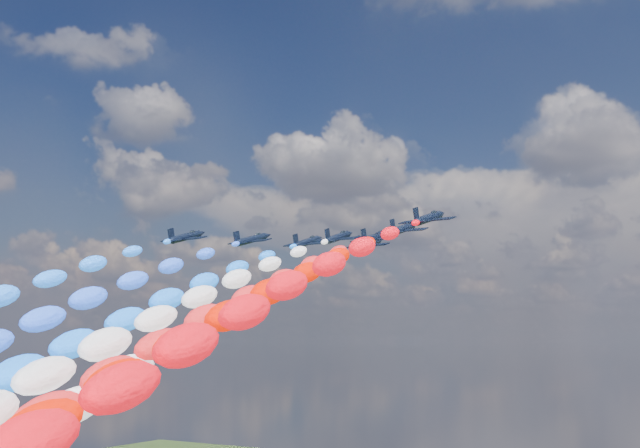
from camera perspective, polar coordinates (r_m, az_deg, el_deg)
The scene contains 14 objects.
jet_0 at distance 159.10m, azimuth -9.53°, elevation -0.92°, with size 9.33×12.51×2.76m, color black, non-canonical shape.
jet_1 at distance 161.32m, azimuth -4.90°, elevation -1.11°, with size 9.33×12.51×2.76m, color black, non-canonical shape.
jet_2 at distance 164.87m, azimuth -0.93°, elevation -1.29°, with size 9.33×12.51×2.76m, color black, non-canonical shape.
trail_2 at distance 114.42m, azimuth -18.79°, elevation -10.16°, with size 6.27×125.26×52.90m, color #1971FF, non-canonical shape.
jet_3 at distance 157.31m, azimuth 1.30°, elevation -0.95°, with size 9.33×12.51×2.76m, color black, non-canonical shape.
trail_3 at distance 105.27m, azimuth -16.86°, elevation -10.45°, with size 6.27×125.26×52.90m, color white, non-canonical shape.
jet_4 at distance 167.86m, azimuth 3.48°, elevation -1.40°, with size 9.33×12.51×2.76m, color black, non-canonical shape.
trail_4 at distance 113.67m, azimuth -12.09°, elevation -10.43°, with size 6.27×125.26×52.90m, color white, non-canonical shape.
jet_5 at distance 157.51m, azimuth 3.95°, elevation -0.94°, with size 9.33×12.51×2.76m, color black, non-canonical shape.
trail_5 at distance 103.29m, azimuth -12.95°, elevation -10.64°, with size 6.27×125.26×52.90m, color red, non-canonical shape.
jet_6 at distance 145.95m, azimuth 5.92°, elevation -0.33°, with size 9.33×12.51×2.76m, color black, non-canonical shape.
trail_6 at distance 90.61m, azimuth -12.03°, elevation -11.02°, with size 6.27×125.26×52.90m, color #EF1400, non-canonical shape.
jet_7 at distance 133.99m, azimuth 7.71°, elevation 0.41°, with size 9.33×12.51×2.76m, color black, non-canonical shape.
trail_7 at distance 77.77m, azimuth -11.83°, elevation -11.50°, with size 6.27×125.26×52.90m, color red, non-canonical shape.
Camera 1 is at (78.83, -125.47, 82.45)m, focal length 45.04 mm.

